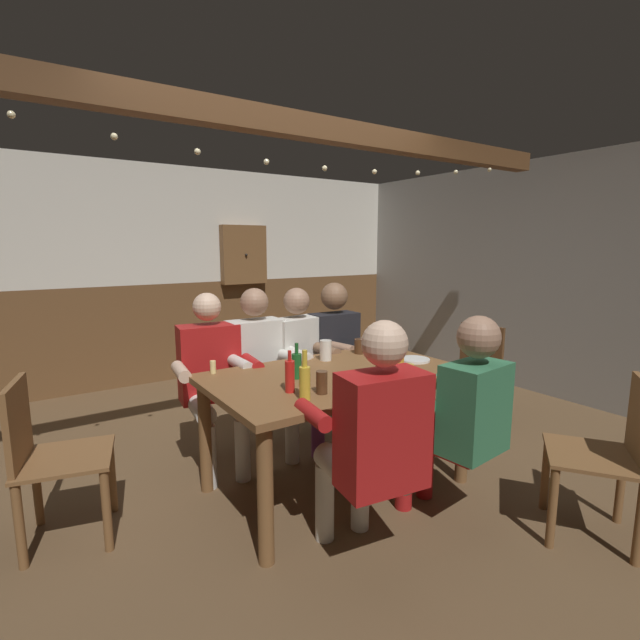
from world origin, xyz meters
TOP-DOWN VIEW (x-y plane):
  - ground_plane at (0.00, 0.00)m, footprint 6.93×6.93m
  - back_wall_upper at (0.00, 2.95)m, footprint 5.78×0.12m
  - back_wall_wainscot at (0.00, 2.95)m, footprint 5.78×0.12m
  - side_wall_concrete at (2.95, 0.00)m, footprint 0.12×5.78m
  - ceiling_beam at (0.00, 0.41)m, footprint 5.20×0.14m
  - dining_table at (0.00, -0.11)m, footprint 1.60×0.98m
  - person_0 at (-0.55, 0.61)m, footprint 0.58×0.57m
  - person_1 at (-0.18, 0.61)m, footprint 0.54×0.51m
  - person_2 at (0.19, 0.61)m, footprint 0.59×0.56m
  - person_3 at (0.54, 0.60)m, footprint 0.54×0.53m
  - person_4 at (-0.31, -0.82)m, footprint 0.57×0.56m
  - person_5 at (0.31, -0.82)m, footprint 0.53×0.56m
  - chair_empty_near_right at (0.87, -1.34)m, footprint 0.61×0.61m
  - chair_empty_near_left at (1.51, 0.04)m, footprint 0.48×0.48m
  - chair_empty_far_end at (-1.57, 0.26)m, footprint 0.53×0.53m
  - table_candle at (-0.65, 0.32)m, footprint 0.04×0.04m
  - condiment_caddy at (0.63, 0.24)m, footprint 0.14×0.10m
  - plate_0 at (0.63, -0.16)m, footprint 0.21×0.21m
  - bottle_0 at (-0.43, -0.27)m, footprint 0.05×0.05m
  - bottle_1 at (-0.43, -0.42)m, footprint 0.06×0.06m
  - bottle_2 at (-0.27, -0.07)m, footprint 0.06×0.06m
  - pint_glass_0 at (-0.30, -0.39)m, footprint 0.06×0.06m
  - pint_glass_1 at (0.20, -0.30)m, footprint 0.07×0.07m
  - pint_glass_2 at (0.38, -0.26)m, footprint 0.07×0.07m
  - pint_glass_3 at (0.12, 0.20)m, footprint 0.08×0.08m
  - pint_glass_4 at (0.45, 0.22)m, footprint 0.08×0.08m
  - pint_glass_5 at (0.21, -0.52)m, footprint 0.06×0.06m
  - wall_dart_cabinet at (0.72, 2.82)m, footprint 0.56×0.15m
  - string_lights at (0.00, 0.36)m, footprint 4.08×0.04m

SIDE VIEW (x-z plane):
  - ground_plane at x=0.00m, z-range 0.00..0.00m
  - chair_empty_near_right at x=0.87m, z-range 0.04..0.92m
  - chair_empty_near_left at x=1.51m, z-range 0.04..0.92m
  - chair_empty_far_end at x=-1.57m, z-range 0.04..0.92m
  - back_wall_wainscot at x=0.00m, z-range 0.00..1.11m
  - dining_table at x=0.00m, z-range 0.27..1.03m
  - person_5 at x=0.31m, z-range 0.06..1.26m
  - person_0 at x=-0.55m, z-range 0.06..1.28m
  - person_2 at x=0.19m, z-range 0.06..1.28m
  - person_4 at x=-0.31m, z-range 0.06..1.29m
  - person_1 at x=-0.18m, z-range 0.06..1.30m
  - person_3 at x=0.54m, z-range 0.06..1.31m
  - plate_0 at x=0.63m, z-range 0.76..0.77m
  - condiment_caddy at x=0.63m, z-range 0.76..0.81m
  - table_candle at x=-0.65m, z-range 0.76..0.84m
  - pint_glass_1 at x=0.20m, z-range 0.76..0.86m
  - pint_glass_4 at x=0.45m, z-range 0.76..0.86m
  - pint_glass_5 at x=0.21m, z-range 0.76..0.87m
  - pint_glass_0 at x=-0.30m, z-range 0.76..0.88m
  - pint_glass_3 at x=0.12m, z-range 0.76..0.90m
  - pint_glass_2 at x=0.38m, z-range 0.76..0.91m
  - bottle_2 at x=-0.27m, z-range 0.73..0.95m
  - bottle_0 at x=-0.43m, z-range 0.73..0.96m
  - bottle_1 at x=-0.43m, z-range 0.72..0.99m
  - side_wall_concrete at x=2.95m, z-range 0.00..2.42m
  - wall_dart_cabinet at x=0.72m, z-range 1.08..1.78m
  - back_wall_upper at x=0.00m, z-range 1.11..2.42m
  - string_lights at x=0.00m, z-range 2.04..2.22m
  - ceiling_beam at x=0.00m, z-range 2.26..2.42m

